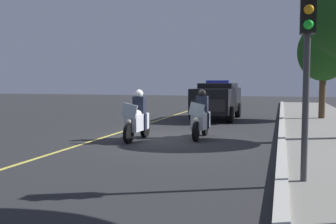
{
  "coord_description": "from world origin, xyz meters",
  "views": [
    {
      "loc": [
        12.75,
        3.91,
        2.0
      ],
      "look_at": [
        -0.42,
        0.0,
        0.9
      ],
      "focal_mm": 41.07,
      "sensor_mm": 36.0,
      "label": 1
    }
  ],
  "objects": [
    {
      "name": "ground_plane",
      "position": [
        0.0,
        0.0,
        0.0
      ],
      "size": [
        80.0,
        80.0,
        0.0
      ],
      "primitive_type": "plane",
      "color": "#28282B"
    },
    {
      "name": "curb_strip",
      "position": [
        0.0,
        3.94,
        0.07
      ],
      "size": [
        48.0,
        0.24,
        0.15
      ],
      "primitive_type": "cube",
      "color": "#B7B5AD",
      "rests_on": "ground"
    },
    {
      "name": "lane_stripe_center",
      "position": [
        0.0,
        -2.17,
        0.0
      ],
      "size": [
        48.0,
        0.12,
        0.01
      ],
      "primitive_type": "cube",
      "color": "#E0D14C",
      "rests_on": "ground"
    },
    {
      "name": "police_motorcycle_lead_left",
      "position": [
        0.59,
        -0.79,
        0.7
      ],
      "size": [
        2.14,
        0.56,
        1.72
      ],
      "color": "black",
      "rests_on": "ground"
    },
    {
      "name": "police_motorcycle_lead_right",
      "position": [
        -0.47,
        1.19,
        0.7
      ],
      "size": [
        2.14,
        0.56,
        1.72
      ],
      "color": "black",
      "rests_on": "ground"
    },
    {
      "name": "police_suv",
      "position": [
        -7.34,
        0.65,
        1.07
      ],
      "size": [
        4.94,
        2.14,
        2.05
      ],
      "color": "black",
      "rests_on": "ground"
    },
    {
      "name": "traffic_light",
      "position": [
        5.13,
        4.34,
        2.77
      ],
      "size": [
        0.38,
        0.28,
        3.65
      ],
      "color": "#38383D",
      "rests_on": "sidewalk_strip"
    },
    {
      "name": "tree_far_back",
      "position": [
        -8.49,
        5.91,
        3.5
      ],
      "size": [
        2.59,
        2.59,
        4.93
      ],
      "color": "#4C3823",
      "rests_on": "sidewalk_strip"
    }
  ]
}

